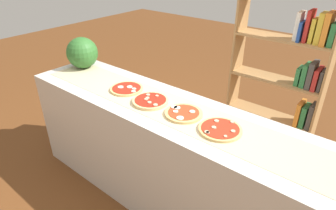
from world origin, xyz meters
name	(u,v)px	position (x,y,z in m)	size (l,w,h in m)	color
ground_plane	(168,198)	(0.00, 0.00, 0.00)	(12.00, 12.00, 0.00)	brown
counter	(168,157)	(0.00, 0.00, 0.44)	(2.54, 0.59, 0.88)	beige
parchment_paper	(168,107)	(0.00, 0.00, 0.89)	(2.37, 0.38, 0.00)	beige
pizza_mozzarella_0	(127,89)	(-0.43, 0.01, 0.90)	(0.26, 0.26, 0.02)	#DBB26B
pizza_mushroom_1	(151,101)	(-0.14, -0.02, 0.90)	(0.26, 0.26, 0.03)	#E5C17F
pizza_mozzarella_2	(183,113)	(0.14, -0.01, 0.90)	(0.25, 0.25, 0.02)	#DBB26B
pizza_mushroom_3	(220,129)	(0.43, -0.03, 0.90)	(0.27, 0.27, 0.02)	#DBB26B
watermelon	(82,53)	(-1.09, 0.10, 1.03)	(0.28, 0.28, 0.28)	#2D6628
bookshelf	(288,85)	(0.45, 1.19, 0.76)	(0.85, 0.24, 1.57)	#A87A47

